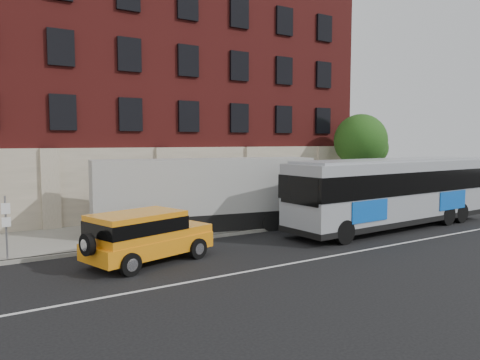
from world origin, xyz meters
TOP-DOWN VIEW (x-y plane):
  - ground at (0.00, 0.00)m, footprint 120.00×120.00m
  - sidewalk at (0.00, 9.00)m, footprint 60.00×6.00m
  - kerb at (0.00, 6.00)m, footprint 60.00×0.25m
  - lane_line at (0.00, 0.50)m, footprint 60.00×0.12m
  - building at (-0.01, 16.92)m, footprint 30.00×12.10m
  - sign_pole at (-8.50, 6.15)m, footprint 0.30×0.20m
  - street_tree at (13.54, 9.48)m, footprint 3.60×3.60m
  - city_bus at (9.19, 3.20)m, footprint 13.20×3.36m
  - yellow_suv at (-4.23, 3.45)m, footprint 5.16×3.19m
  - shipping_container at (0.52, 7.46)m, footprint 11.14×4.08m

SIDE VIEW (x-z plane):
  - ground at x=0.00m, z-range 0.00..0.00m
  - lane_line at x=0.00m, z-range 0.00..0.01m
  - sidewalk at x=0.00m, z-range 0.00..0.15m
  - kerb at x=0.00m, z-range 0.00..0.15m
  - yellow_suv at x=-4.23m, z-range 0.14..2.06m
  - sign_pole at x=-8.50m, z-range 0.20..2.70m
  - shipping_container at x=0.52m, z-range -0.02..3.62m
  - city_bus at x=9.19m, z-range 0.19..3.77m
  - street_tree at x=13.54m, z-range 1.31..7.51m
  - building at x=-0.01m, z-range 0.08..15.08m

